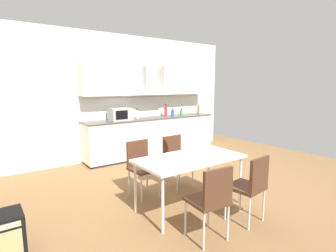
{
  "coord_description": "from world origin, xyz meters",
  "views": [
    {
      "loc": [
        -2.48,
        -3.14,
        1.73
      ],
      "look_at": [
        0.24,
        0.64,
        1.0
      ],
      "focal_mm": 28.0,
      "sensor_mm": 36.0,
      "label": 1
    }
  ],
  "objects_px": {
    "dining_table": "(190,160)",
    "pendant_lamp": "(191,85)",
    "chair_near_right": "(251,183)",
    "bottle_red": "(166,111)",
    "chair_far_left": "(141,163)",
    "bottle_white": "(137,114)",
    "bottle_blue": "(173,113)",
    "microwave": "(120,114)",
    "bottle_green": "(181,112)",
    "chair_near_left": "(212,196)",
    "chair_far_right": "(175,156)",
    "bottle_brown": "(198,110)"
  },
  "relations": [
    {
      "from": "bottle_brown",
      "to": "chair_far_left",
      "type": "height_order",
      "value": "bottle_brown"
    },
    {
      "from": "bottle_white",
      "to": "chair_near_left",
      "type": "height_order",
      "value": "bottle_white"
    },
    {
      "from": "chair_far_left",
      "to": "bottle_red",
      "type": "bearing_deg",
      "value": 46.78
    },
    {
      "from": "bottle_brown",
      "to": "pendant_lamp",
      "type": "relative_size",
      "value": 0.75
    },
    {
      "from": "bottle_red",
      "to": "chair_near_right",
      "type": "bearing_deg",
      "value": -108.95
    },
    {
      "from": "bottle_white",
      "to": "bottle_blue",
      "type": "relative_size",
      "value": 1.29
    },
    {
      "from": "bottle_red",
      "to": "bottle_blue",
      "type": "xyz_separation_m",
      "value": [
        0.16,
        -0.08,
        -0.05
      ]
    },
    {
      "from": "bottle_red",
      "to": "chair_far_right",
      "type": "xyz_separation_m",
      "value": [
        -1.24,
        -2.04,
        -0.54
      ]
    },
    {
      "from": "chair_near_left",
      "to": "bottle_green",
      "type": "bearing_deg",
      "value": 55.89
    },
    {
      "from": "bottle_red",
      "to": "bottle_blue",
      "type": "height_order",
      "value": "bottle_red"
    },
    {
      "from": "chair_near_right",
      "to": "pendant_lamp",
      "type": "xyz_separation_m",
      "value": [
        -0.35,
        0.77,
        1.2
      ]
    },
    {
      "from": "chair_near_left",
      "to": "chair_far_left",
      "type": "bearing_deg",
      "value": 89.93
    },
    {
      "from": "chair_near_left",
      "to": "dining_table",
      "type": "bearing_deg",
      "value": 65.88
    },
    {
      "from": "bottle_red",
      "to": "microwave",
      "type": "bearing_deg",
      "value": -177.57
    },
    {
      "from": "bottle_white",
      "to": "chair_near_right",
      "type": "distance_m",
      "value": 3.63
    },
    {
      "from": "bottle_red",
      "to": "bottle_white",
      "type": "relative_size",
      "value": 1.3
    },
    {
      "from": "chair_far_right",
      "to": "bottle_blue",
      "type": "bearing_deg",
      "value": 54.53
    },
    {
      "from": "bottle_green",
      "to": "bottle_brown",
      "type": "xyz_separation_m",
      "value": [
        0.62,
        0.01,
        0.02
      ]
    },
    {
      "from": "chair_far_left",
      "to": "chair_near_left",
      "type": "distance_m",
      "value": 1.54
    },
    {
      "from": "bottle_blue",
      "to": "chair_near_right",
      "type": "relative_size",
      "value": 0.21
    },
    {
      "from": "chair_far_left",
      "to": "pendant_lamp",
      "type": "xyz_separation_m",
      "value": [
        0.34,
        -0.77,
        1.2
      ]
    },
    {
      "from": "chair_far_left",
      "to": "pendant_lamp",
      "type": "distance_m",
      "value": 1.47
    },
    {
      "from": "bottle_blue",
      "to": "pendant_lamp",
      "type": "bearing_deg",
      "value": -122.37
    },
    {
      "from": "dining_table",
      "to": "chair_far_left",
      "type": "distance_m",
      "value": 0.86
    },
    {
      "from": "microwave",
      "to": "chair_near_right",
      "type": "xyz_separation_m",
      "value": [
        0.08,
        -3.52,
        -0.55
      ]
    },
    {
      "from": "bottle_blue",
      "to": "pendant_lamp",
      "type": "relative_size",
      "value": 0.58
    },
    {
      "from": "bottle_white",
      "to": "dining_table",
      "type": "xyz_separation_m",
      "value": [
        -0.73,
        -2.8,
        -0.35
      ]
    },
    {
      "from": "microwave",
      "to": "bottle_green",
      "type": "distance_m",
      "value": 1.77
    },
    {
      "from": "chair_near_right",
      "to": "bottle_brown",
      "type": "bearing_deg",
      "value": 56.79
    },
    {
      "from": "bottle_blue",
      "to": "dining_table",
      "type": "relative_size",
      "value": 0.12
    },
    {
      "from": "chair_far_left",
      "to": "chair_near_right",
      "type": "bearing_deg",
      "value": -65.89
    },
    {
      "from": "pendant_lamp",
      "to": "bottle_white",
      "type": "bearing_deg",
      "value": 75.48
    },
    {
      "from": "bottle_green",
      "to": "bottle_white",
      "type": "bearing_deg",
      "value": 177.14
    },
    {
      "from": "dining_table",
      "to": "chair_far_right",
      "type": "height_order",
      "value": "chair_far_right"
    },
    {
      "from": "microwave",
      "to": "chair_near_right",
      "type": "height_order",
      "value": "microwave"
    },
    {
      "from": "microwave",
      "to": "pendant_lamp",
      "type": "distance_m",
      "value": 2.84
    },
    {
      "from": "pendant_lamp",
      "to": "dining_table",
      "type": "bearing_deg",
      "value": -104.04
    },
    {
      "from": "bottle_white",
      "to": "chair_far_left",
      "type": "xyz_separation_m",
      "value": [
        -1.07,
        -2.03,
        -0.51
      ]
    },
    {
      "from": "dining_table",
      "to": "microwave",
      "type": "bearing_deg",
      "value": 84.57
    },
    {
      "from": "bottle_blue",
      "to": "dining_table",
      "type": "bearing_deg",
      "value": -122.37
    },
    {
      "from": "bottle_white",
      "to": "chair_far_right",
      "type": "distance_m",
      "value": 2.13
    },
    {
      "from": "microwave",
      "to": "bottle_brown",
      "type": "distance_m",
      "value": 2.39
    },
    {
      "from": "microwave",
      "to": "bottle_green",
      "type": "bearing_deg",
      "value": -0.56
    },
    {
      "from": "microwave",
      "to": "chair_far_right",
      "type": "relative_size",
      "value": 0.55
    },
    {
      "from": "dining_table",
      "to": "chair_near_right",
      "type": "xyz_separation_m",
      "value": [
        0.35,
        -0.77,
        -0.16
      ]
    },
    {
      "from": "bottle_red",
      "to": "chair_far_right",
      "type": "distance_m",
      "value": 2.45
    },
    {
      "from": "dining_table",
      "to": "pendant_lamp",
      "type": "height_order",
      "value": "pendant_lamp"
    },
    {
      "from": "dining_table",
      "to": "pendant_lamp",
      "type": "distance_m",
      "value": 1.04
    },
    {
      "from": "bottle_red",
      "to": "chair_far_left",
      "type": "height_order",
      "value": "bottle_red"
    },
    {
      "from": "bottle_blue",
      "to": "dining_table",
      "type": "xyz_separation_m",
      "value": [
        -1.73,
        -2.73,
        -0.32
      ]
    }
  ]
}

